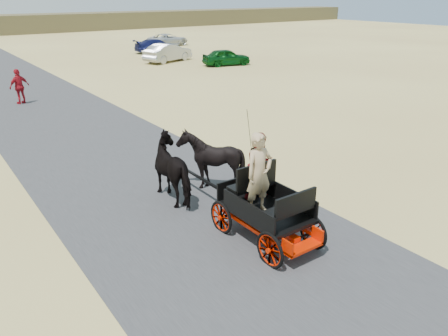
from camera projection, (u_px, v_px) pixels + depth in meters
ground at (283, 283)px, 8.37m from camera, size 140.00×140.00×0.00m
road at (283, 283)px, 8.37m from camera, size 6.00×140.00×0.01m
carriage at (266, 224)px, 9.76m from camera, size 1.30×2.40×0.72m
horse_left at (176, 169)px, 11.54m from camera, size 0.91×2.01×1.70m
horse_right at (211, 160)px, 12.14m from camera, size 1.37×1.54×1.70m
driver_man at (259, 174)px, 9.22m from camera, size 0.66×0.43×1.80m
passenger_woman at (260, 166)px, 9.95m from camera, size 0.77×0.60×1.58m
pedestrian at (19, 87)px, 21.55m from camera, size 1.09×0.72×1.73m
car_a at (226, 57)px, 33.14m from camera, size 3.86×2.22×1.24m
car_b at (168, 53)px, 34.89m from camera, size 4.60×2.87×1.43m
car_c at (157, 46)px, 40.24m from camera, size 4.30×2.06×1.21m
car_d at (168, 40)px, 45.28m from camera, size 4.80×2.93×1.24m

